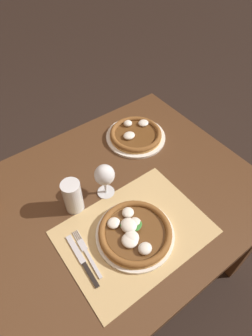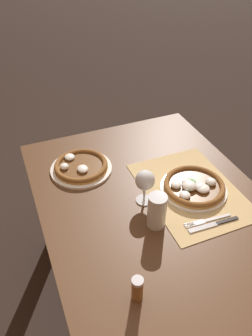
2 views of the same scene
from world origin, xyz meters
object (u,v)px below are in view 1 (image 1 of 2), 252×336
pint_glass (73,197)px  fork (87,253)px  pizza_far (136,135)px  wine_glass (105,176)px  knife (82,260)px  pizza_near (135,232)px

pint_glass → fork: bearing=-108.2°
pizza_far → wine_glass: (-0.30, -0.19, 0.09)m
pizza_far → knife: bearing=-144.2°
pizza_near → knife: size_ratio=1.32×
pizza_near → pizza_far: bearing=51.8°
pizza_near → pint_glass: size_ratio=1.97×
wine_glass → pint_glass: 0.14m
fork → knife: knife is taller
pizza_far → pint_glass: pint_glass is taller
pint_glass → fork: size_ratio=0.72×
pizza_near → fork: bearing=166.1°
wine_glass → fork: bearing=-138.0°
pint_glass → pizza_near: bearing=-64.6°
pizza_far → pizza_near: bearing=-128.2°
pizza_near → knife: (-0.20, 0.03, -0.02)m
knife → pint_glass: bearing=66.2°
knife → fork: bearing=22.7°
wine_glass → fork: 0.29m
knife → wine_glass: bearing=40.1°
pizza_far → wine_glass: bearing=-147.8°
pint_glass → knife: size_ratio=0.67×
wine_glass → pint_glass: (-0.14, 0.01, -0.04)m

